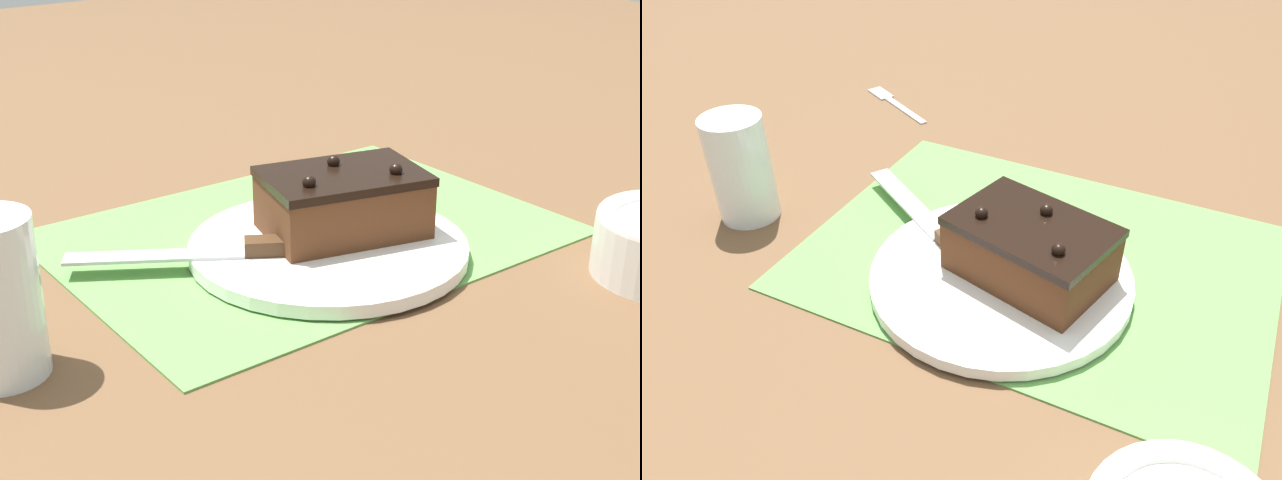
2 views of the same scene
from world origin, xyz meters
TOP-DOWN VIEW (x-y plane):
  - ground_plane at (0.00, 0.00)m, footprint 3.00×3.00m
  - placemat_woven at (0.00, 0.00)m, footprint 0.46×0.34m
  - cake_plate at (0.02, 0.05)m, footprint 0.25×0.25m
  - chocolate_cake at (-0.01, 0.04)m, footprint 0.16×0.13m
  - serving_knife at (0.09, 0.03)m, footprint 0.20×0.14m

SIDE VIEW (x-z plane):
  - ground_plane at x=0.00m, z-range 0.00..0.00m
  - placemat_woven at x=0.00m, z-range 0.00..0.00m
  - cake_plate at x=0.02m, z-range 0.00..0.02m
  - serving_knife at x=0.09m, z-range 0.01..0.03m
  - chocolate_cake at x=-0.01m, z-range 0.01..0.08m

